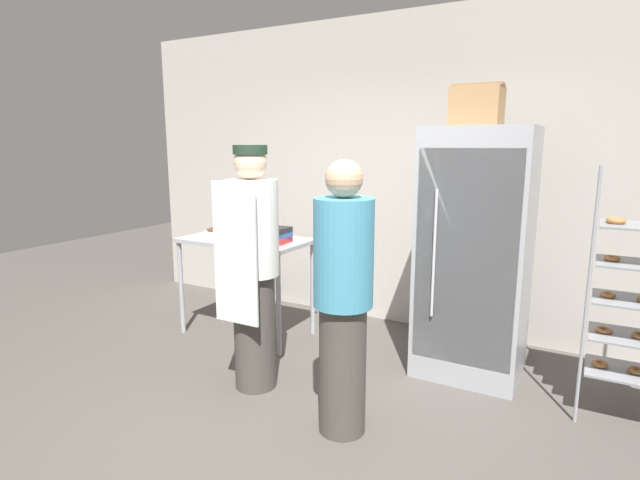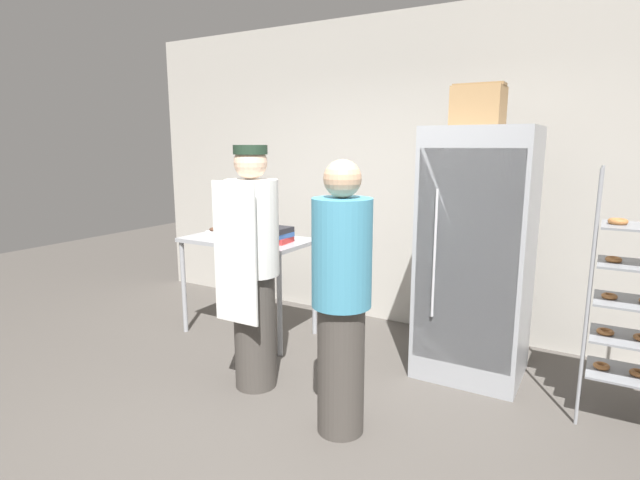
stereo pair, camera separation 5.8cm
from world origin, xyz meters
name	(u,v)px [view 2 (the right image)]	position (x,y,z in m)	size (l,w,h in m)	color
ground_plane	(278,439)	(0.00, 0.00, 0.00)	(14.00, 14.00, 0.00)	#4C4742
back_wall	(416,174)	(0.00, 2.37, 1.50)	(6.40, 0.12, 2.99)	#B7B2A8
refrigerator	(476,255)	(0.79, 1.52, 0.95)	(0.78, 0.71, 1.91)	#9EA0A5
prep_counter	(248,250)	(-1.24, 1.32, 0.81)	(1.19, 0.66, 0.92)	#9EA0A5
donut_box	(223,231)	(-1.52, 1.31, 0.97)	(0.29, 0.19, 0.23)	white
blender_pitcher	(241,221)	(-1.50, 1.55, 1.04)	(0.12, 0.12, 0.26)	black
binder_stack	(274,235)	(-0.92, 1.29, 0.99)	(0.30, 0.25, 0.14)	#B72D2D
cardboard_storage_box	(478,106)	(0.74, 1.55, 2.05)	(0.36, 0.30, 0.30)	#937047
person_baker	(253,266)	(-0.54, 0.49, 0.92)	(0.38, 0.39, 1.77)	#47423D
person_customer	(341,299)	(0.29, 0.28, 0.87)	(0.36, 0.36, 1.70)	#47423D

